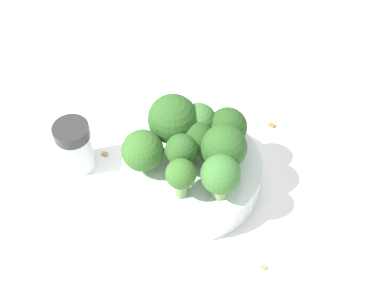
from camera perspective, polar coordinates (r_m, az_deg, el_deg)
ground_plane at (r=0.63m, az=-0.00°, el=-4.20°), size 3.00×3.00×0.00m
bowl at (r=0.61m, az=-0.00°, el=-3.16°), size 0.16×0.16×0.04m
broccoli_floret_0 at (r=0.57m, az=-1.07°, el=-0.93°), size 0.04×0.04×0.05m
broccoli_floret_1 at (r=0.55m, az=3.25°, el=-3.28°), size 0.04×0.04×0.06m
broccoli_floret_2 at (r=0.59m, az=-1.84°, el=2.69°), size 0.06×0.06×0.07m
broccoli_floret_3 at (r=0.57m, az=3.42°, el=-0.46°), size 0.05×0.05×0.06m
broccoli_floret_4 at (r=0.57m, az=-5.28°, el=-0.74°), size 0.05×0.05×0.05m
broccoli_floret_5 at (r=0.58m, az=0.54°, el=0.48°), size 0.04×0.04×0.05m
broccoli_floret_6 at (r=0.59m, az=3.77°, el=1.80°), size 0.04×0.04×0.05m
broccoli_floret_7 at (r=0.55m, az=-1.19°, el=-3.38°), size 0.03×0.03×0.05m
broccoli_floret_8 at (r=0.59m, az=0.73°, el=2.39°), size 0.04×0.04×0.05m
pepper_shaker at (r=0.63m, az=-12.37°, el=-0.21°), size 0.04×0.04×0.07m
almond_crumb_0 at (r=0.66m, az=-9.29°, el=-0.99°), size 0.01×0.01×0.01m
almond_crumb_1 at (r=0.69m, az=8.52°, el=2.11°), size 0.01×0.01×0.01m
almond_crumb_2 at (r=0.58m, az=7.77°, el=-12.77°), size 0.01×0.01×0.01m
almond_crumb_3 at (r=0.71m, az=-2.55°, el=4.95°), size 0.01×0.01×0.01m
almond_crumb_4 at (r=0.66m, az=-12.92°, el=-1.96°), size 0.01×0.01×0.01m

